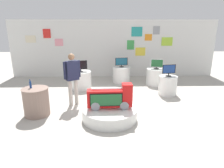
# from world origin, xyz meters

# --- Properties ---
(ground_plane) EXTENTS (30.00, 30.00, 0.00)m
(ground_plane) POSITION_xyz_m (0.00, 0.00, 0.00)
(ground_plane) COLOR #B2ADA3
(back_wall_display) EXTENTS (10.20, 0.13, 2.81)m
(back_wall_display) POSITION_xyz_m (0.00, 4.34, 1.41)
(back_wall_display) COLOR silver
(back_wall_display) RESTS_ON ground
(main_display_pedestal) EXTENTS (1.49, 1.49, 0.31)m
(main_display_pedestal) POSITION_xyz_m (-0.26, -0.54, 0.16)
(main_display_pedestal) COLOR silver
(main_display_pedestal) RESTS_ON ground
(novelty_firetruck_tv) EXTENTS (1.20, 0.37, 0.68)m
(novelty_firetruck_tv) POSITION_xyz_m (-0.24, -0.54, 0.60)
(novelty_firetruck_tv) COLOR gray
(novelty_firetruck_tv) RESTS_ON main_display_pedestal
(display_pedestal_left_rear) EXTENTS (0.84, 0.84, 0.71)m
(display_pedestal_left_rear) POSITION_xyz_m (1.81, 2.75, 0.35)
(display_pedestal_left_rear) COLOR silver
(display_pedestal_left_rear) RESTS_ON ground
(tv_on_left_rear) EXTENTS (0.52, 0.23, 0.42)m
(tv_on_left_rear) POSITION_xyz_m (1.81, 2.74, 0.93)
(tv_on_left_rear) COLOR black
(tv_on_left_rear) RESTS_ON display_pedestal_left_rear
(display_pedestal_center_rear) EXTENTS (0.67, 0.67, 0.71)m
(display_pedestal_center_rear) POSITION_xyz_m (1.92, 1.41, 0.35)
(display_pedestal_center_rear) COLOR silver
(display_pedestal_center_rear) RESTS_ON ground
(tv_on_center_rear) EXTENTS (0.50, 0.21, 0.43)m
(tv_on_center_rear) POSITION_xyz_m (1.92, 1.41, 0.95)
(tv_on_center_rear) COLOR black
(tv_on_center_rear) RESTS_ON display_pedestal_center_rear
(display_pedestal_right_rear) EXTENTS (0.83, 0.83, 0.71)m
(display_pedestal_right_rear) POSITION_xyz_m (-1.39, 2.28, 0.35)
(display_pedestal_right_rear) COLOR silver
(display_pedestal_right_rear) RESTS_ON ground
(tv_on_right_rear) EXTENTS (0.52, 0.20, 0.44)m
(tv_on_right_rear) POSITION_xyz_m (-1.39, 2.27, 0.95)
(tv_on_right_rear) COLOR black
(tv_on_right_rear) RESTS_ON display_pedestal_right_rear
(display_pedestal_far_right) EXTENTS (0.79, 0.79, 0.71)m
(display_pedestal_far_right) POSITION_xyz_m (0.33, 3.19, 0.35)
(display_pedestal_far_right) COLOR silver
(display_pedestal_far_right) RESTS_ON ground
(tv_on_far_right) EXTENTS (0.56, 0.21, 0.42)m
(tv_on_far_right) POSITION_xyz_m (0.33, 3.19, 0.93)
(tv_on_far_right) COLOR black
(tv_on_far_right) RESTS_ON display_pedestal_far_right
(side_table_round) EXTENTS (0.73, 0.73, 0.80)m
(side_table_round) POSITION_xyz_m (-2.33, -0.23, 0.41)
(side_table_round) COLOR gray
(side_table_round) RESTS_ON ground
(bottle_on_side_table) EXTENTS (0.06, 0.06, 0.24)m
(bottle_on_side_table) POSITION_xyz_m (-2.45, -0.20, 0.90)
(bottle_on_side_table) COLOR navy
(bottle_on_side_table) RESTS_ON side_table_round
(shopper_browsing_near_truck) EXTENTS (0.48, 0.38, 1.66)m
(shopper_browsing_near_truck) POSITION_xyz_m (-1.41, 0.51, 0.97)
(shopper_browsing_near_truck) COLOR #B2ADA3
(shopper_browsing_near_truck) RESTS_ON ground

